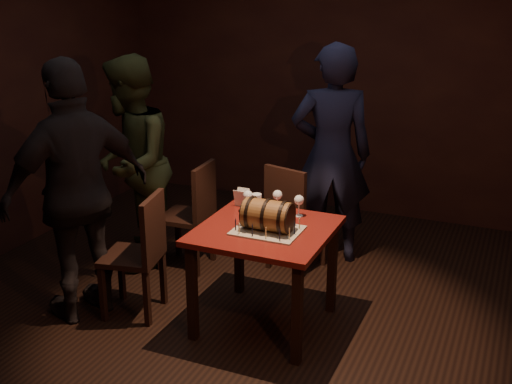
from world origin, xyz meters
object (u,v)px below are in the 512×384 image
Objects in this scene: wine_glass_right at (299,201)px; chair_back at (292,213)px; wine_glass_mid at (277,196)px; person_left_front at (78,192)px; wine_glass_left at (248,196)px; person_back at (331,155)px; person_left_rear at (131,164)px; chair_left_front at (142,249)px; pub_table at (265,243)px; barrel_cake at (268,215)px; pint_of_ale at (257,204)px; chair_left_rear at (194,210)px.

chair_back is at bearing 114.42° from wine_glass_right.
person_left_front is (-1.24, -0.71, 0.08)m from wine_glass_mid.
wine_glass_left is at bearing 145.64° from person_left_front.
person_back is 1.05× the size of person_left_rear.
person_left_rear is at bearing 167.92° from wine_glass_left.
pub_table is at bearing 13.33° from chair_left_front.
wine_glass_left is 0.38m from wine_glass_right.
person_back is at bearing 88.62° from barrel_cake.
wine_glass_right is (0.13, 0.31, 0.23)m from pub_table.
chair_left_front is 0.51× the size of person_left_rear.
wine_glass_left is 1.22m from person_left_rear.
barrel_cake is at bearing 67.50° from person_back.
barrel_cake reaches higher than chair_left_front.
barrel_cake is at bearing 9.86° from chair_left_front.
chair_back is 0.49× the size of person_left_front.
person_back is at bearing 165.60° from person_left_front.
wine_glass_mid is at bearing 42.80° from pint_of_ale.
person_left_front is at bearing -151.65° from pint_of_ale.
chair_left_rear is at bearing 151.15° from pint_of_ale.
person_back is 1.00× the size of person_left_front.
person_left_rear is (-1.50, -0.78, -0.05)m from person_back.
wine_glass_mid is at bearing -19.31° from chair_left_rear.
chair_back reaches higher than pub_table.
wine_glass_right is (0.10, 0.36, -0.00)m from barrel_cake.
chair_left_rear reaches higher than pint_of_ale.
wine_glass_mid is 1.40m from person_left_rear.
pint_of_ale is at bearing -12.08° from wine_glass_left.
person_back reaches higher than pub_table.
pint_of_ale reaches higher than pub_table.
wine_glass_left is (-0.25, 0.25, 0.23)m from pub_table.
pint_of_ale is (-0.12, -0.11, -0.04)m from wine_glass_mid.
barrel_cake is at bearing 45.40° from person_left_rear.
wine_glass_mid is 0.96m from person_back.
chair_left_rear and chair_left_front have the same top height.
wine_glass_left reaches higher than pint_of_ale.
wine_glass_left is at bearing -172.30° from wine_glass_right.
pint_of_ale is at bearing 31.93° from chair_left_front.
person_left_rear reaches higher than wine_glass_mid.
chair_left_front is (-0.74, -1.13, 0.00)m from chair_back.
barrel_cake is (0.04, -0.05, 0.23)m from pub_table.
person_back reaches higher than chair_left_front.
wine_glass_left is (-0.28, 0.30, -0.00)m from barrel_cake.
pub_table is at bearing 130.72° from person_left_front.
person_left_rear reaches higher than chair_left_rear.
pint_of_ale is at bearing 125.21° from pub_table.
person_left_front reaches higher than wine_glass_left.
person_back is at bearing 93.73° from person_left_rear.
barrel_cake is 0.20× the size of person_back.
person_back reaches higher than wine_glass_left.
wine_glass_right is 1.57m from person_left_front.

